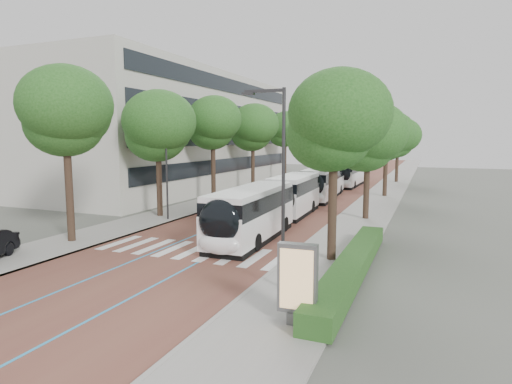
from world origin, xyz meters
TOP-DOWN VIEW (x-y plane):
  - ground at (0.00, 0.00)m, footprint 160.00×160.00m
  - road at (0.00, 40.00)m, footprint 11.00×140.00m
  - sidewalk_left at (-7.50, 40.00)m, footprint 4.00×140.00m
  - sidewalk_right at (7.50, 40.00)m, footprint 4.00×140.00m
  - kerb_left at (-5.60, 40.00)m, footprint 0.20×140.00m
  - kerb_right at (5.60, 40.00)m, footprint 0.20×140.00m
  - zebra_crossing at (0.20, 1.00)m, footprint 10.55×3.60m
  - lane_line_left at (-1.60, 40.00)m, footprint 0.12×126.00m
  - lane_line_right at (1.60, 40.00)m, footprint 0.12×126.00m
  - office_building at (-19.47, 28.00)m, footprint 18.11×40.00m
  - hedge at (9.10, 0.00)m, footprint 1.20×14.00m
  - streetlight_near at (6.62, -3.00)m, footprint 1.82×0.20m
  - streetlight_far at (6.62, 22.00)m, footprint 1.82×0.20m
  - lamp_post_left at (-6.10, 8.00)m, footprint 0.14×0.14m
  - trees_left at (-7.50, 25.66)m, footprint 5.71×60.48m
  - trees_right at (7.70, 24.07)m, footprint 5.69×47.34m
  - lead_bus at (2.12, 8.43)m, footprint 3.09×18.47m
  - bus_queued_0 at (1.90, 24.33)m, footprint 3.13×12.51m
  - bus_queued_1 at (2.34, 37.56)m, footprint 2.74×12.44m
  - ad_panel at (8.31, -5.96)m, footprint 1.31×0.53m

SIDE VIEW (x-z plane):
  - ground at x=0.00m, z-range 0.00..0.00m
  - road at x=0.00m, z-range 0.00..0.02m
  - lane_line_left at x=-1.60m, z-range 0.02..0.03m
  - lane_line_right at x=1.60m, z-range 0.02..0.03m
  - zebra_crossing at x=0.20m, z-range 0.02..0.03m
  - sidewalk_left at x=-7.50m, z-range 0.00..0.12m
  - sidewalk_right at x=7.50m, z-range 0.00..0.12m
  - kerb_left at x=-5.60m, z-range -0.01..0.13m
  - kerb_right at x=5.60m, z-range -0.01..0.13m
  - hedge at x=9.10m, z-range 0.12..0.92m
  - ad_panel at x=8.31m, z-range 0.19..2.88m
  - bus_queued_0 at x=1.90m, z-range 0.02..3.22m
  - bus_queued_1 at x=2.34m, z-range 0.02..3.22m
  - lead_bus at x=2.12m, z-range 0.03..3.23m
  - lamp_post_left at x=-6.10m, z-range 0.12..8.12m
  - streetlight_near at x=6.62m, z-range 0.82..8.82m
  - streetlight_far at x=6.62m, z-range 0.82..8.82m
  - trees_right at x=7.70m, z-range 1.74..10.66m
  - office_building at x=-19.47m, z-range 0.00..14.00m
  - trees_left at x=-7.50m, z-range 2.34..12.07m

